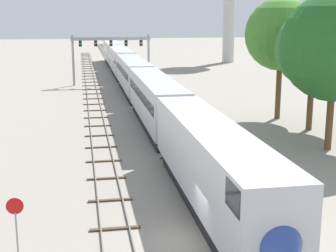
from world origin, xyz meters
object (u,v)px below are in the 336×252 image
at_px(passenger_train, 133,75).
at_px(stop_sign, 16,219).
at_px(signal_gantry, 111,48).
at_px(trackside_tree_mid, 335,47).
at_px(trackside_tree_right, 314,49).
at_px(trackside_tree_left, 281,35).

xyz_separation_m(passenger_train, stop_sign, (-10.00, -45.82, -0.74)).
relative_size(signal_gantry, trackside_tree_mid, 0.97).
bearing_deg(signal_gantry, passenger_train, -76.48).
distance_m(stop_sign, trackside_tree_right, 32.78).
bearing_deg(trackside_tree_left, stop_sign, -130.86).
distance_m(passenger_train, trackside_tree_right, 28.64).
height_order(signal_gantry, stop_sign, signal_gantry).
bearing_deg(trackside_tree_mid, passenger_train, 111.89).
distance_m(stop_sign, trackside_tree_mid, 27.60).
distance_m(signal_gantry, stop_sign, 55.84).
height_order(passenger_train, trackside_tree_left, trackside_tree_left).
bearing_deg(trackside_tree_right, passenger_train, 120.10).
relative_size(passenger_train, trackside_tree_left, 8.39).
relative_size(trackside_tree_left, trackside_tree_right, 1.10).
relative_size(signal_gantry, stop_sign, 4.20).
bearing_deg(signal_gantry, trackside_tree_left, -61.50).
xyz_separation_m(signal_gantry, stop_sign, (-7.75, -55.17, -3.75)).
xyz_separation_m(passenger_train, trackside_tree_right, (14.14, -24.40, 5.00)).
bearing_deg(trackside_tree_left, signal_gantry, 118.50).
bearing_deg(stop_sign, signal_gantry, 82.00).
relative_size(passenger_train, stop_sign, 36.03).
bearing_deg(stop_sign, trackside_tree_mid, 32.95).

